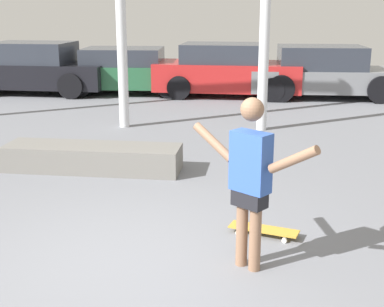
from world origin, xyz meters
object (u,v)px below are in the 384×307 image
at_px(grind_box, 93,158).
at_px(skateboard, 264,229).
at_px(parked_car_green, 128,71).
at_px(skateboarder, 250,175).
at_px(parked_car_red, 227,71).
at_px(parked_car_grey, 324,73).
at_px(parked_car_black, 37,69).

bearing_deg(grind_box, skateboard, -40.88).
bearing_deg(parked_car_green, skateboarder, -74.54).
height_order(parked_car_red, parked_car_grey, parked_car_red).
relative_size(parked_car_black, parked_car_red, 1.01).
xyz_separation_m(skateboarder, parked_car_green, (-3.36, 10.31, -0.29)).
height_order(skateboarder, skateboard, skateboarder).
distance_m(skateboarder, parked_car_black, 11.64).
bearing_deg(parked_car_grey, skateboarder, -102.30).
bearing_deg(parked_car_red, skateboard, -82.79).
bearing_deg(parked_car_black, parked_car_green, 8.90).
bearing_deg(skateboard, grind_box, 156.55).
bearing_deg(parked_car_grey, parked_car_green, 176.57).
relative_size(parked_car_black, parked_car_grey, 1.00).
height_order(skateboard, parked_car_black, parked_car_black).
relative_size(skateboarder, parked_car_green, 0.40).
distance_m(skateboarder, grind_box, 3.78).
relative_size(skateboarder, parked_car_grey, 0.40).
height_order(grind_box, parked_car_grey, parked_car_grey).
relative_size(parked_car_green, parked_car_red, 1.00).
bearing_deg(parked_car_red, parked_car_grey, 1.46).
distance_m(parked_car_black, parked_car_grey, 7.95).
bearing_deg(skateboarder, grind_box, 165.98).
distance_m(skateboarder, parked_car_grey, 10.26).
bearing_deg(parked_car_black, grind_box, -60.74).
bearing_deg(parked_car_red, grind_box, -100.95).
bearing_deg(grind_box, parked_car_red, 76.29).
xyz_separation_m(parked_car_green, parked_car_grey, (5.43, -0.26, 0.04)).
bearing_deg(skateboard, parked_car_red, 111.87).
relative_size(skateboard, grind_box, 0.29).
xyz_separation_m(skateboarder, parked_car_red, (-0.55, 10.11, -0.23)).
xyz_separation_m(parked_car_red, parked_car_grey, (2.62, -0.06, -0.02)).
relative_size(skateboard, parked_car_grey, 0.19).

